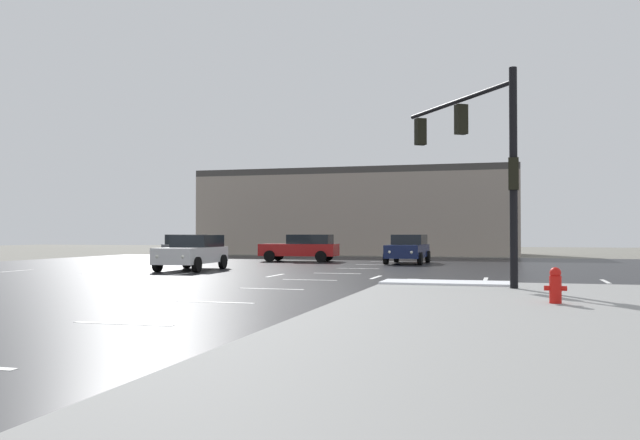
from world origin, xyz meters
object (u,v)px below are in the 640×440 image
sedan_grey (189,247)px  fire_hydrant (555,285)px  sedan_red (302,247)px  sedan_white (193,251)px  traffic_signal_mast (479,147)px  sedan_navy (408,248)px

sedan_grey → fire_hydrant: bearing=-143.9°
sedan_red → sedan_white: bearing=75.9°
traffic_signal_mast → sedan_red: bearing=-1.8°
fire_hydrant → sedan_grey: size_ratio=0.17×
sedan_navy → sedan_grey: bearing=-85.5°
traffic_signal_mast → fire_hydrant: size_ratio=7.82×
fire_hydrant → sedan_white: bearing=140.6°
fire_hydrant → sedan_grey: bearing=133.0°
sedan_red → sedan_white: size_ratio=1.00×
sedan_navy → sedan_white: same height
sedan_navy → fire_hydrant: bearing=17.6°
sedan_white → traffic_signal_mast: bearing=59.5°
sedan_red → sedan_white: (-2.03, -10.06, 0.00)m
sedan_navy → sedan_white: bearing=-40.9°
traffic_signal_mast → sedan_white: bearing=27.8°
sedan_white → sedan_navy: bearing=135.0°
sedan_grey → sedan_navy: bearing=-93.5°
fire_hydrant → sedan_white: size_ratio=0.17×
sedan_white → sedan_red: bearing=165.6°
fire_hydrant → sedan_grey: sedan_grey is taller
fire_hydrant → sedan_navy: bearing=106.5°
traffic_signal_mast → fire_hydrant: bearing=164.1°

